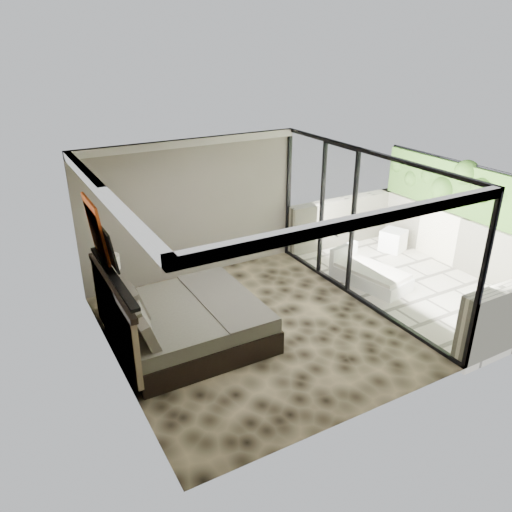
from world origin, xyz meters
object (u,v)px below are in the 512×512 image
ottoman (393,240)px  lounger (368,274)px  table_lamp (110,269)px  bed (183,322)px  nightstand (113,304)px

ottoman → lounger: 1.88m
table_lamp → ottoman: size_ratio=1.36×
ottoman → lounger: (-1.59, -1.00, -0.06)m
bed → table_lamp: bed is taller
bed → ottoman: (5.61, 1.17, -0.13)m
lounger → ottoman: bearing=20.9°
table_lamp → lounger: (4.78, -1.14, -0.76)m
bed → table_lamp: bearing=120.2°
ottoman → lounger: size_ratio=0.30×
table_lamp → ottoman: bearing=-1.3°
ottoman → table_lamp: bearing=178.7°
nightstand → ottoman: ottoman is taller
table_lamp → lounger: table_lamp is taller
bed → ottoman: 5.73m
bed → lounger: bearing=2.4°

